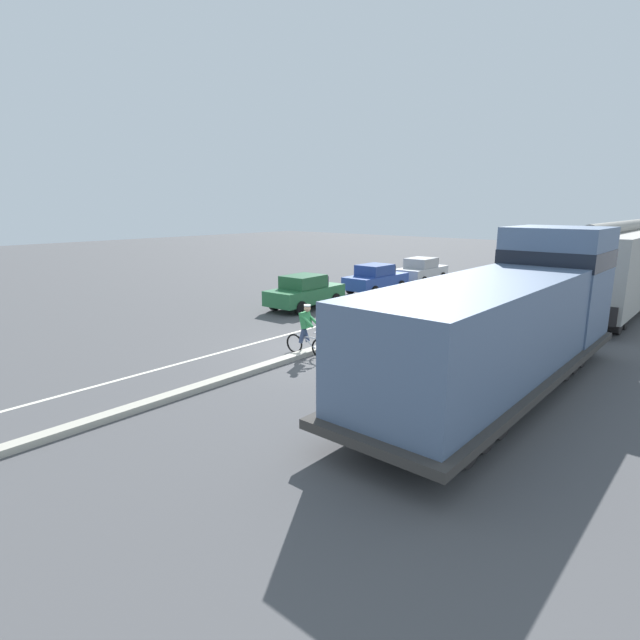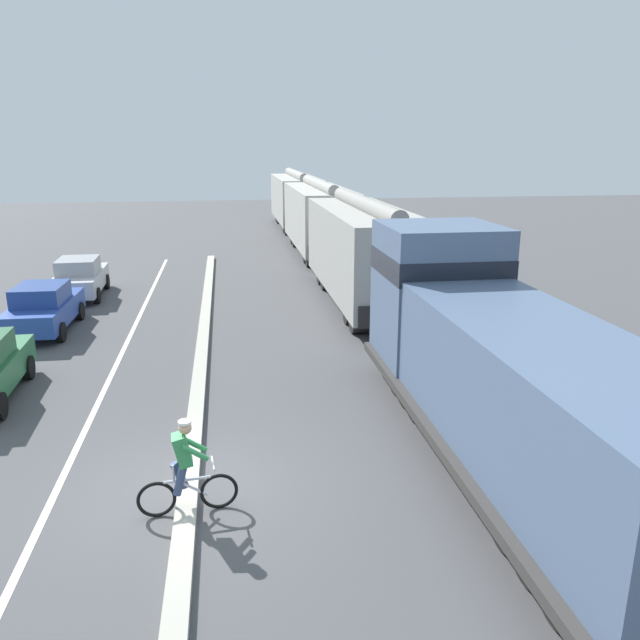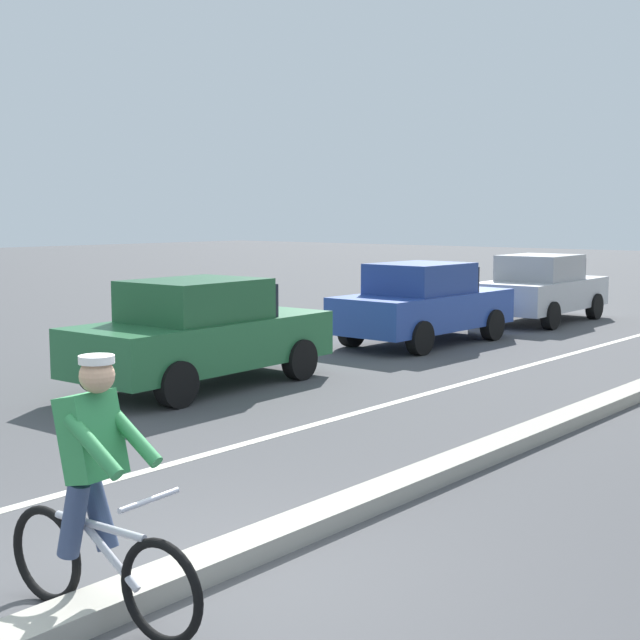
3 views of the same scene
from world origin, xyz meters
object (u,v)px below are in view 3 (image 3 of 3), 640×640
object	(u,v)px
parked_car_green	(202,333)
cyclist	(96,497)
parked_car_blue	(423,303)
parked_car_silver	(542,288)

from	to	relation	value
parked_car_green	cyclist	size ratio (longest dim) A/B	2.49
parked_car_blue	cyclist	size ratio (longest dim) A/B	2.46
parked_car_green	cyclist	xyz separation A→B (m)	(5.32, -5.72, 0.00)
parked_car_blue	parked_car_silver	bearing A→B (deg)	88.41
parked_car_green	parked_car_silver	bearing A→B (deg)	89.12
parked_car_green	parked_car_blue	size ratio (longest dim) A/B	1.01
parked_car_blue	cyclist	bearing A→B (deg)	-65.55
parked_car_green	parked_car_blue	xyz separation A→B (m)	(0.03, 5.92, 0.00)
parked_car_silver	cyclist	xyz separation A→B (m)	(5.16, -16.55, 0.00)
parked_car_blue	cyclist	distance (m)	12.79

